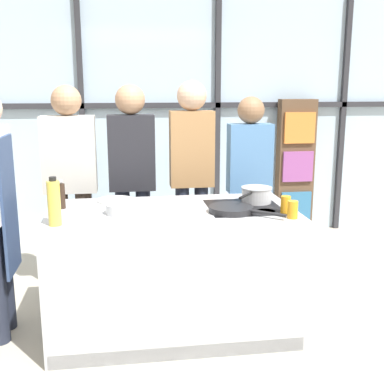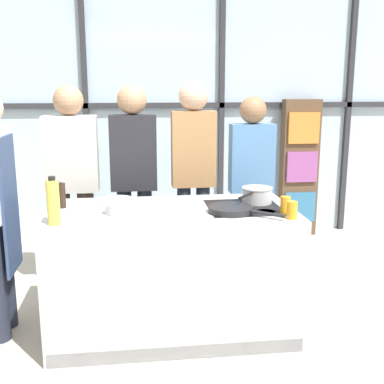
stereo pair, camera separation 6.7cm
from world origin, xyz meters
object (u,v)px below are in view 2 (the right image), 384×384
oil_bottle (53,202)px  juice_glass_far (285,205)px  spectator_far_right (251,177)px  pepper_grinder (62,195)px  spectator_far_left (72,176)px  white_plate (116,200)px  mixing_bowl (120,208)px  juice_glass_near (292,210)px  spectator_center_right (193,167)px  saucepan (257,195)px  frying_pan (231,209)px  spectator_center_left (134,172)px

oil_bottle → juice_glass_far: (1.52, 0.09, -0.09)m
spectator_far_right → pepper_grinder: spectator_far_right is taller
spectator_far_left → white_plate: (0.38, -0.51, -0.10)m
white_plate → mixing_bowl: 0.38m
mixing_bowl → juice_glass_near: size_ratio=1.77×
spectator_center_right → oil_bottle: (-1.02, -1.10, -0.02)m
oil_bottle → juice_glass_near: 1.52m
spectator_far_left → saucepan: bearing=153.7°
white_plate → spectator_center_right: bearing=37.7°
saucepan → oil_bottle: bearing=-164.0°
spectator_far_right → frying_pan: (-0.37, -0.95, -0.04)m
frying_pan → saucepan: (0.24, 0.25, 0.04)m
saucepan → oil_bottle: size_ratio=1.18×
oil_bottle → pepper_grinder: bearing=91.3°
oil_bottle → juice_glass_far: size_ratio=2.64×
white_plate → oil_bottle: (-0.36, -0.60, 0.14)m
spectator_center_right → frying_pan: spectator_center_right is taller
spectator_center_right → pepper_grinder: size_ratio=8.62×
spectator_far_right → juice_glass_far: 1.02m
spectator_far_left → oil_bottle: size_ratio=5.75×
juice_glass_far → mixing_bowl: bearing=173.0°
white_plate → juice_glass_near: juice_glass_near is taller
spectator_far_right → saucepan: bearing=79.4°
spectator_far_right → juice_glass_near: spectator_far_right is taller
pepper_grinder → juice_glass_far: 1.57m
spectator_center_left → spectator_far_right: (1.03, 0.00, -0.07)m
spectator_center_left → spectator_center_right: (0.52, 0.00, 0.03)m
mixing_bowl → pepper_grinder: (-0.41, 0.21, 0.06)m
spectator_center_left → mixing_bowl: bearing=83.7°
spectator_center_right → frying_pan: (0.14, -0.95, -0.14)m
spectator_far_right → juice_glass_near: 1.16m
spectator_center_left → oil_bottle: 1.21m
spectator_far_left → saucepan: size_ratio=4.87×
white_plate → pepper_grinder: size_ratio=1.31×
saucepan → juice_glass_far: same height
spectator_center_right → oil_bottle: spectator_center_right is taller
spectator_far_right → oil_bottle: (-1.53, -1.10, 0.08)m
juice_glass_near → saucepan: bearing=104.4°
spectator_center_left → frying_pan: spectator_center_left is taller
frying_pan → white_plate: 0.91m
spectator_far_left → pepper_grinder: bearing=90.3°
spectator_far_left → juice_glass_near: spectator_far_left is taller
spectator_far_left → spectator_center_right: bearing=-180.0°
spectator_far_right → pepper_grinder: size_ratio=7.98×
white_plate → pepper_grinder: 0.42m
saucepan → oil_bottle: oil_bottle is taller
spectator_far_right → frying_pan: bearing=68.6°
saucepan → juice_glass_far: 0.34m
mixing_bowl → pepper_grinder: bearing=153.7°
spectator_far_left → spectator_center_right: size_ratio=0.98×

